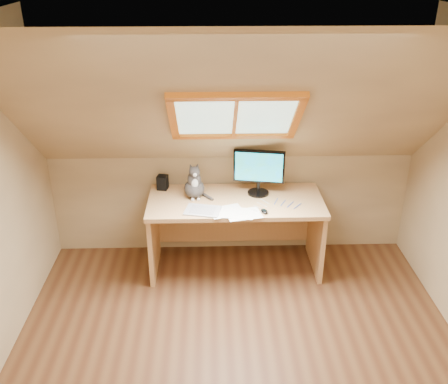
{
  "coord_description": "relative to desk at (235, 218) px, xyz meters",
  "views": [
    {
      "loc": [
        -0.19,
        -2.68,
        2.78
      ],
      "look_at": [
        -0.09,
        1.0,
        0.99
      ],
      "focal_mm": 40.0,
      "sensor_mm": 36.0,
      "label": 1
    }
  ],
  "objects": [
    {
      "name": "room_shell",
      "position": [
        -0.03,
        -1.54,
        0.93
      ],
      "size": [
        3.52,
        3.52,
        2.41
      ],
      "color": "tan",
      "rests_on": "ground"
    },
    {
      "name": "cat",
      "position": [
        -0.38,
        0.0,
        0.35
      ],
      "size": [
        0.22,
        0.25,
        0.35
      ],
      "color": "#3F3A38",
      "rests_on": "desk"
    },
    {
      "name": "monitor",
      "position": [
        0.22,
        0.05,
        0.47
      ],
      "size": [
        0.47,
        0.2,
        0.43
      ],
      "color": "black",
      "rests_on": "desk"
    },
    {
      "name": "desk",
      "position": [
        0.0,
        0.0,
        0.0
      ],
      "size": [
        1.6,
        0.7,
        0.73
      ],
      "color": "tan",
      "rests_on": "ground"
    },
    {
      "name": "desk_speaker",
      "position": [
        -0.68,
        0.18,
        0.29
      ],
      "size": [
        0.11,
        0.11,
        0.14
      ],
      "primitive_type": "cube",
      "rotation": [
        0.0,
        0.0,
        -0.21
      ],
      "color": "black",
      "rests_on": "desk"
    },
    {
      "name": "ground",
      "position": [
        -0.03,
        -1.45,
        -0.51
      ],
      "size": [
        3.5,
        3.5,
        0.0
      ],
      "primitive_type": "plane",
      "color": "brown",
      "rests_on": "ground"
    },
    {
      "name": "cables",
      "position": [
        0.36,
        -0.19,
        0.23
      ],
      "size": [
        0.51,
        0.26,
        0.01
      ],
      "color": "silver",
      "rests_on": "desk"
    },
    {
      "name": "papers",
      "position": [
        -0.04,
        -0.33,
        0.23
      ],
      "size": [
        0.35,
        0.3,
        0.01
      ],
      "color": "white",
      "rests_on": "desk"
    },
    {
      "name": "graphics_tablet",
      "position": [
        -0.3,
        -0.28,
        0.23
      ],
      "size": [
        0.34,
        0.28,
        0.01
      ],
      "primitive_type": "cube",
      "rotation": [
        0.0,
        0.0,
        -0.22
      ],
      "color": "#B2B2B7",
      "rests_on": "desk"
    },
    {
      "name": "mouse",
      "position": [
        0.24,
        -0.33,
        0.24
      ],
      "size": [
        0.08,
        0.1,
        0.03
      ],
      "primitive_type": "ellipsoid",
      "rotation": [
        0.0,
        0.0,
        0.37
      ],
      "color": "black",
      "rests_on": "desk"
    }
  ]
}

